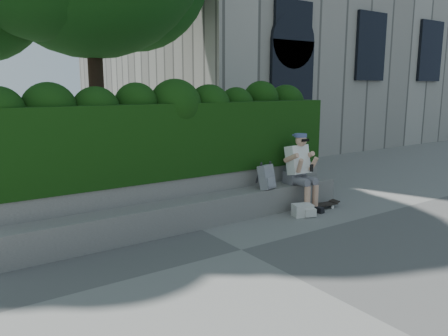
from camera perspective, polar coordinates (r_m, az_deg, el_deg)
ground at (r=6.12m, az=2.26°, el=-10.63°), size 80.00×80.00×0.00m
bench_ledge at (r=7.03m, az=-3.86°, el=-5.85°), size 6.00×0.45×0.45m
planter_wall at (r=7.39m, az=-5.77°, el=-3.85°), size 6.00×0.50×0.75m
hedge at (r=7.40m, az=-6.75°, el=3.84°), size 6.00×1.00×1.20m
person at (r=8.03m, az=9.88°, el=-0.02°), size 0.40×0.76×1.38m
skateboard at (r=8.17m, az=12.09°, el=-4.83°), size 0.83×0.30×0.09m
backpack_plaid at (r=7.64m, az=5.59°, el=-1.18°), size 0.32×0.23×0.42m
backpack_ground at (r=7.70m, az=10.22°, el=-5.44°), size 0.39×0.33×0.21m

